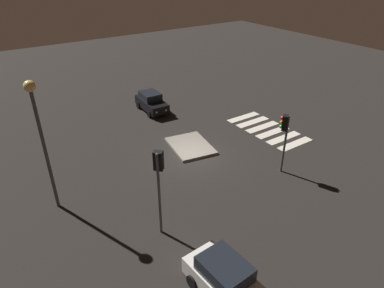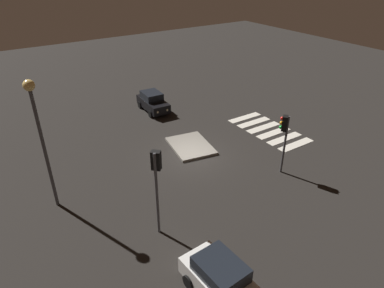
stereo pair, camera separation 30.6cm
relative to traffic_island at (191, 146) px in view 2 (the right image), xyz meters
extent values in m
plane|color=black|center=(-1.18, 0.66, -0.09)|extent=(80.00, 80.00, 0.00)
cube|color=gray|center=(0.00, 0.00, 0.00)|extent=(4.04, 3.30, 0.18)
cube|color=black|center=(7.42, -0.84, 0.57)|extent=(3.89, 1.83, 0.78)
cube|color=black|center=(7.66, -0.85, 1.27)|extent=(2.03, 1.59, 0.63)
cylinder|color=black|center=(6.20, -1.58, 0.22)|extent=(0.62, 0.25, 0.61)
cylinder|color=black|center=(6.29, 0.02, 0.22)|extent=(0.62, 0.25, 0.61)
cylinder|color=black|center=(8.56, -1.70, 0.22)|extent=(0.62, 0.25, 0.61)
cylinder|color=black|center=(8.65, -0.10, 0.22)|extent=(0.62, 0.25, 0.61)
sphere|color=#F2EABF|center=(5.54, -1.19, 0.57)|extent=(0.20, 0.20, 0.20)
sphere|color=#F2EABF|center=(5.58, -0.29, 0.57)|extent=(0.20, 0.20, 0.20)
cube|color=silver|center=(-11.24, 5.76, 0.60)|extent=(4.09, 1.95, 0.82)
cube|color=black|center=(-11.00, 5.77, 1.34)|extent=(2.14, 1.68, 0.66)
cylinder|color=black|center=(-9.96, 4.99, 0.23)|extent=(0.66, 0.27, 0.64)
cylinder|color=black|center=(-10.06, 6.67, 0.23)|extent=(0.66, 0.27, 0.64)
cylinder|color=#47474C|center=(-5.96, -3.11, 1.89)|extent=(0.14, 0.14, 3.96)
cube|color=black|center=(-5.82, -3.00, 3.39)|extent=(0.52, 0.54, 0.96)
sphere|color=red|center=(-5.67, -2.88, 3.69)|extent=(0.22, 0.22, 0.22)
sphere|color=orange|center=(-5.67, -2.88, 3.39)|extent=(0.22, 0.22, 0.22)
sphere|color=green|center=(-5.67, -2.88, 3.09)|extent=(0.22, 0.22, 0.22)
cylinder|color=#47474C|center=(-6.42, 6.13, 2.24)|extent=(0.14, 0.14, 4.66)
cube|color=black|center=(-6.29, 6.00, 4.09)|extent=(0.54, 0.54, 0.96)
sphere|color=red|center=(-6.15, 5.86, 4.39)|extent=(0.22, 0.22, 0.22)
sphere|color=orange|center=(-6.15, 5.86, 4.09)|extent=(0.22, 0.22, 0.22)
sphere|color=green|center=(-6.15, 5.86, 3.79)|extent=(0.22, 0.22, 0.22)
cylinder|color=#47474C|center=(-1.35, 9.90, 3.35)|extent=(0.18, 0.18, 6.89)
sphere|color=#F9D172|center=(-1.35, 9.90, 6.98)|extent=(0.56, 0.56, 0.56)
cube|color=silver|center=(-4.05, -6.72, -0.08)|extent=(0.70, 3.20, 0.02)
cube|color=silver|center=(-2.90, -6.72, -0.08)|extent=(0.70, 3.20, 0.02)
cube|color=silver|center=(-1.75, -6.72, -0.08)|extent=(0.70, 3.20, 0.02)
cube|color=silver|center=(-0.60, -6.72, -0.08)|extent=(0.70, 3.20, 0.02)
cube|color=silver|center=(0.55, -6.72, -0.08)|extent=(0.70, 3.20, 0.02)
cube|color=silver|center=(1.70, -6.72, -0.08)|extent=(0.70, 3.20, 0.02)
camera|label=1|loc=(-18.07, 12.17, 12.35)|focal=31.90mm
camera|label=2|loc=(-18.24, 11.91, 12.35)|focal=31.90mm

